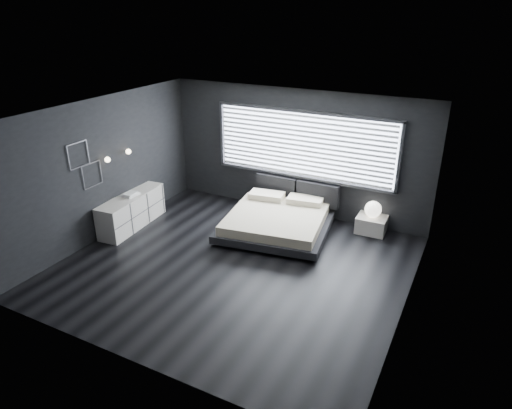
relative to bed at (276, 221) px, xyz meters
The scene contains 12 objects.
room 1.96m from the bed, 93.64° to the right, with size 6.04×6.00×2.80m.
window 1.75m from the bed, 84.90° to the left, with size 4.14×0.09×1.52m.
headboard 1.10m from the bed, 89.66° to the left, with size 1.96×0.16×0.52m.
sconce_near 3.62m from the bed, 152.70° to the right, with size 0.18×0.11×0.11m.
sconce_far 3.40m from the bed, 162.52° to the right, with size 0.18×0.11×0.11m.
wall_art_upper 4.07m from the bed, 145.18° to the right, with size 0.01×0.48×0.48m.
wall_art_lower 3.78m from the bed, 148.43° to the right, with size 0.01×0.48×0.48m.
bed is the anchor object (origin of this frame).
nightstand 1.99m from the bed, 27.17° to the left, with size 0.60×0.50×0.35m, color silver.
orb_lamp 2.01m from the bed, 27.26° to the left, with size 0.34×0.34×0.34m, color white.
dresser 3.10m from the bed, 158.26° to the right, with size 0.64×1.80×0.70m.
book_stack 3.13m from the bed, 158.31° to the right, with size 0.26×0.34×0.07m.
Camera 1 is at (3.64, -6.23, 4.41)m, focal length 32.00 mm.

